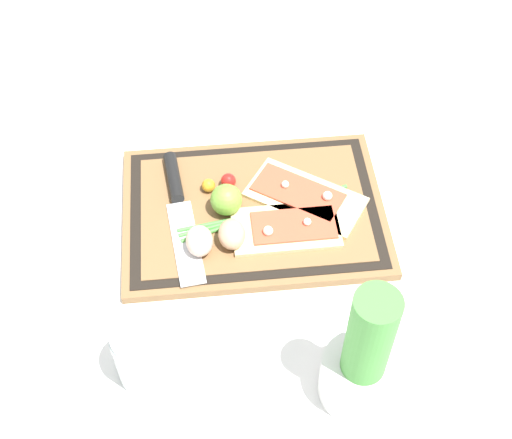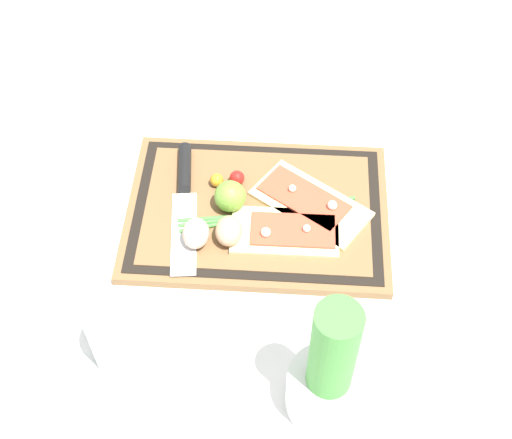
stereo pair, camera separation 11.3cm
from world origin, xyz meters
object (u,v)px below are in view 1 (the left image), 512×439
(knife, at_px, (177,195))
(lime, at_px, (226,201))
(sauce_jar, at_px, (143,357))
(pizza_slice_far, at_px, (287,227))
(egg_brown, at_px, (232,234))
(cherry_tomato_yellow, at_px, (209,185))
(herb_pot, at_px, (363,363))
(pizza_slice_near, at_px, (304,196))
(egg_pink, at_px, (199,241))
(cherry_tomato_red, at_px, (228,181))

(knife, height_order, lime, lime)
(lime, distance_m, sauce_jar, 0.30)
(pizza_slice_far, distance_m, egg_brown, 0.09)
(pizza_slice_far, relative_size, lime, 3.31)
(knife, relative_size, sauce_jar, 2.39)
(sauce_jar, bearing_deg, knife, -100.17)
(egg_brown, relative_size, cherry_tomato_yellow, 2.31)
(lime, bearing_deg, herb_pot, 116.01)
(pizza_slice_near, relative_size, knife, 0.79)
(lime, xyz_separation_m, cherry_tomato_yellow, (0.03, -0.05, -0.01))
(knife, distance_m, egg_pink, 0.11)
(pizza_slice_far, height_order, cherry_tomato_red, cherry_tomato_red)
(pizza_slice_near, height_order, herb_pot, herb_pot)
(herb_pot, relative_size, sauce_jar, 2.10)
(egg_brown, relative_size, herb_pot, 0.23)
(pizza_slice_far, bearing_deg, egg_pink, 9.97)
(herb_pot, bearing_deg, egg_brown, -59.26)
(egg_pink, xyz_separation_m, herb_pot, (-0.20, 0.25, 0.04))
(herb_pot, bearing_deg, knife, -56.45)
(pizza_slice_near, bearing_deg, egg_brown, 32.18)
(herb_pot, bearing_deg, egg_pink, -50.73)
(cherry_tomato_yellow, bearing_deg, egg_brown, 105.02)
(egg_pink, distance_m, sauce_jar, 0.21)
(knife, bearing_deg, pizza_slice_far, 154.66)
(pizza_slice_far, height_order, cherry_tomato_yellow, same)
(egg_pink, height_order, herb_pot, herb_pot)
(cherry_tomato_yellow, bearing_deg, pizza_slice_far, 141.56)
(pizza_slice_near, distance_m, cherry_tomato_red, 0.13)
(herb_pot, bearing_deg, cherry_tomato_yellow, -63.64)
(pizza_slice_far, distance_m, cherry_tomato_red, 0.13)
(herb_pot, bearing_deg, pizza_slice_far, -77.11)
(egg_brown, height_order, sauce_jar, sauce_jar)
(pizza_slice_far, bearing_deg, herb_pot, 102.89)
(knife, distance_m, herb_pot, 0.43)
(egg_pink, bearing_deg, knife, -73.11)
(cherry_tomato_red, bearing_deg, knife, 12.56)
(egg_brown, xyz_separation_m, cherry_tomato_red, (-0.00, -0.12, -0.01))
(knife, distance_m, cherry_tomato_yellow, 0.06)
(pizza_slice_near, xyz_separation_m, cherry_tomato_yellow, (0.16, -0.03, 0.01))
(egg_brown, bearing_deg, herb_pot, 120.74)
(egg_brown, height_order, lime, lime)
(pizza_slice_far, relative_size, egg_brown, 3.26)
(knife, height_order, cherry_tomato_yellow, same)
(knife, distance_m, sauce_jar, 0.31)
(cherry_tomato_red, height_order, herb_pot, herb_pot)
(pizza_slice_far, bearing_deg, knife, -25.34)
(pizza_slice_far, xyz_separation_m, knife, (0.17, -0.08, 0.00))
(knife, xyz_separation_m, egg_brown, (-0.08, 0.10, 0.01))
(egg_pink, bearing_deg, egg_brown, -171.00)
(egg_pink, bearing_deg, herb_pot, 129.27)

